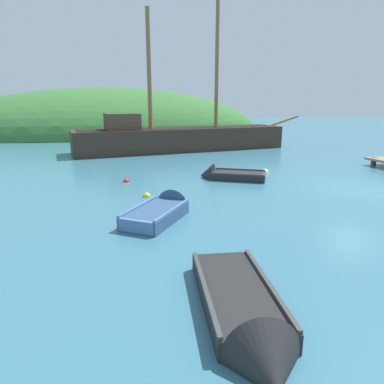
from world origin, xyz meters
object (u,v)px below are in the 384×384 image
(sailing_ship, at_px, (180,142))
(buoy_red, at_px, (127,182))
(rowboat_portside, at_px, (163,212))
(buoy_white, at_px, (265,172))
(rowboat_outer_right, at_px, (245,319))
(rowboat_center, at_px, (227,176))
(buoy_yellow, at_px, (147,197))

(sailing_ship, bearing_deg, buoy_red, -123.18)
(sailing_ship, height_order, buoy_red, sailing_ship)
(rowboat_portside, bearing_deg, buoy_white, -11.66)
(rowboat_portside, height_order, buoy_red, rowboat_portside)
(rowboat_outer_right, distance_m, rowboat_center, 11.16)
(buoy_yellow, bearing_deg, buoy_red, 97.42)
(rowboat_outer_right, bearing_deg, buoy_yellow, -168.65)
(sailing_ship, relative_size, buoy_white, 50.03)
(rowboat_outer_right, height_order, buoy_red, rowboat_outer_right)
(rowboat_center, height_order, buoy_white, rowboat_center)
(rowboat_outer_right, relative_size, buoy_red, 11.68)
(rowboat_center, relative_size, buoy_yellow, 10.27)
(rowboat_portside, distance_m, rowboat_center, 6.16)
(rowboat_center, bearing_deg, rowboat_portside, 78.98)
(rowboat_center, bearing_deg, rowboat_outer_right, 99.85)
(sailing_ship, relative_size, rowboat_center, 5.68)
(sailing_ship, bearing_deg, rowboat_outer_right, -107.15)
(buoy_white, bearing_deg, rowboat_outer_right, -121.61)
(sailing_ship, distance_m, rowboat_portside, 15.48)
(rowboat_center, distance_m, buoy_yellow, 4.69)
(buoy_white, height_order, buoy_red, buoy_white)
(buoy_yellow, bearing_deg, rowboat_portside, -89.72)
(buoy_yellow, relative_size, buoy_white, 0.86)
(rowboat_outer_right, bearing_deg, rowboat_portside, -168.92)
(rowboat_outer_right, height_order, rowboat_portside, rowboat_portside)
(buoy_yellow, bearing_deg, sailing_ship, 67.79)
(buoy_white, bearing_deg, sailing_ship, 100.80)
(rowboat_center, xyz_separation_m, buoy_yellow, (-4.26, -1.96, -0.11))
(rowboat_center, distance_m, buoy_white, 2.62)
(rowboat_portside, distance_m, buoy_red, 5.36)
(rowboat_portside, bearing_deg, rowboat_center, -3.01)
(buoy_red, bearing_deg, buoy_yellow, -82.58)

